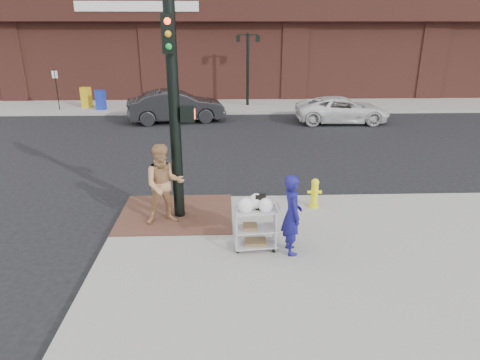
{
  "coord_description": "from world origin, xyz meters",
  "views": [
    {
      "loc": [
        0.65,
        -8.96,
        4.66
      ],
      "look_at": [
        0.99,
        0.31,
        1.25
      ],
      "focal_mm": 32.0,
      "sensor_mm": 36.0,
      "label": 1
    }
  ],
  "objects_px": {
    "fire_hydrant": "(315,193)",
    "minivan_white": "(342,110)",
    "utility_cart": "(256,225)",
    "pedestrian_tan": "(164,184)",
    "traffic_signal_pole": "(175,109)",
    "sedan_dark": "(176,106)",
    "woman_blue": "(292,214)",
    "lamp_post": "(248,61)"
  },
  "relations": [
    {
      "from": "pedestrian_tan",
      "to": "lamp_post",
      "type": "bearing_deg",
      "value": 66.77
    },
    {
      "from": "pedestrian_tan",
      "to": "fire_hydrant",
      "type": "xyz_separation_m",
      "value": [
        3.73,
        0.78,
        -0.57
      ]
    },
    {
      "from": "lamp_post",
      "to": "minivan_white",
      "type": "height_order",
      "value": "lamp_post"
    },
    {
      "from": "sedan_dark",
      "to": "fire_hydrant",
      "type": "distance_m",
      "value": 12.05
    },
    {
      "from": "lamp_post",
      "to": "fire_hydrant",
      "type": "xyz_separation_m",
      "value": [
        0.95,
        -14.79,
        -2.07
      ]
    },
    {
      "from": "utility_cart",
      "to": "fire_hydrant",
      "type": "distance_m",
      "value": 2.73
    },
    {
      "from": "minivan_white",
      "to": "pedestrian_tan",
      "type": "bearing_deg",
      "value": 149.37
    },
    {
      "from": "minivan_white",
      "to": "utility_cart",
      "type": "distance_m",
      "value": 13.78
    },
    {
      "from": "traffic_signal_pole",
      "to": "sedan_dark",
      "type": "bearing_deg",
      "value": 96.29
    },
    {
      "from": "sedan_dark",
      "to": "minivan_white",
      "type": "xyz_separation_m",
      "value": [
        8.2,
        -0.47,
        -0.15
      ]
    },
    {
      "from": "utility_cart",
      "to": "fire_hydrant",
      "type": "relative_size",
      "value": 1.56
    },
    {
      "from": "lamp_post",
      "to": "sedan_dark",
      "type": "bearing_deg",
      "value": -135.35
    },
    {
      "from": "fire_hydrant",
      "to": "woman_blue",
      "type": "bearing_deg",
      "value": -112.61
    },
    {
      "from": "woman_blue",
      "to": "sedan_dark",
      "type": "height_order",
      "value": "woman_blue"
    },
    {
      "from": "fire_hydrant",
      "to": "minivan_white",
      "type": "bearing_deg",
      "value": 71.73
    },
    {
      "from": "utility_cart",
      "to": "fire_hydrant",
      "type": "bearing_deg",
      "value": 51.84
    },
    {
      "from": "woman_blue",
      "to": "fire_hydrant",
      "type": "distance_m",
      "value": 2.52
    },
    {
      "from": "sedan_dark",
      "to": "utility_cart",
      "type": "bearing_deg",
      "value": -177.42
    },
    {
      "from": "traffic_signal_pole",
      "to": "fire_hydrant",
      "type": "relative_size",
      "value": 6.42
    },
    {
      "from": "minivan_white",
      "to": "fire_hydrant",
      "type": "distance_m",
      "value": 11.19
    },
    {
      "from": "sedan_dark",
      "to": "minivan_white",
      "type": "distance_m",
      "value": 8.22
    },
    {
      "from": "fire_hydrant",
      "to": "utility_cart",
      "type": "bearing_deg",
      "value": -128.16
    },
    {
      "from": "sedan_dark",
      "to": "woman_blue",
      "type": "bearing_deg",
      "value": -174.63
    },
    {
      "from": "lamp_post",
      "to": "fire_hydrant",
      "type": "distance_m",
      "value": 14.97
    },
    {
      "from": "lamp_post",
      "to": "utility_cart",
      "type": "height_order",
      "value": "lamp_post"
    },
    {
      "from": "utility_cart",
      "to": "fire_hydrant",
      "type": "xyz_separation_m",
      "value": [
        1.68,
        2.14,
        -0.15
      ]
    },
    {
      "from": "lamp_post",
      "to": "woman_blue",
      "type": "relative_size",
      "value": 2.35
    },
    {
      "from": "woman_blue",
      "to": "utility_cart",
      "type": "relative_size",
      "value": 1.41
    },
    {
      "from": "lamp_post",
      "to": "minivan_white",
      "type": "distance_m",
      "value": 6.42
    },
    {
      "from": "pedestrian_tan",
      "to": "minivan_white",
      "type": "distance_m",
      "value": 13.51
    },
    {
      "from": "lamp_post",
      "to": "traffic_signal_pole",
      "type": "distance_m",
      "value": 15.43
    },
    {
      "from": "minivan_white",
      "to": "fire_hydrant",
      "type": "relative_size",
      "value": 5.85
    },
    {
      "from": "woman_blue",
      "to": "minivan_white",
      "type": "bearing_deg",
      "value": -24.78
    },
    {
      "from": "utility_cart",
      "to": "lamp_post",
      "type": "bearing_deg",
      "value": 87.53
    },
    {
      "from": "woman_blue",
      "to": "utility_cart",
      "type": "xyz_separation_m",
      "value": [
        -0.73,
        0.15,
        -0.3
      ]
    },
    {
      "from": "fire_hydrant",
      "to": "lamp_post",
      "type": "bearing_deg",
      "value": 93.68
    },
    {
      "from": "traffic_signal_pole",
      "to": "sedan_dark",
      "type": "height_order",
      "value": "traffic_signal_pole"
    },
    {
      "from": "lamp_post",
      "to": "woman_blue",
      "type": "xyz_separation_m",
      "value": [
        -0.0,
        -17.09,
        -1.62
      ]
    },
    {
      "from": "traffic_signal_pole",
      "to": "utility_cart",
      "type": "xyz_separation_m",
      "value": [
        1.74,
        -1.71,
        -2.13
      ]
    },
    {
      "from": "traffic_signal_pole",
      "to": "woman_blue",
      "type": "xyz_separation_m",
      "value": [
        2.47,
        -1.86,
        -1.83
      ]
    },
    {
      "from": "lamp_post",
      "to": "woman_blue",
      "type": "height_order",
      "value": "lamp_post"
    },
    {
      "from": "lamp_post",
      "to": "woman_blue",
      "type": "distance_m",
      "value": 17.16
    }
  ]
}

